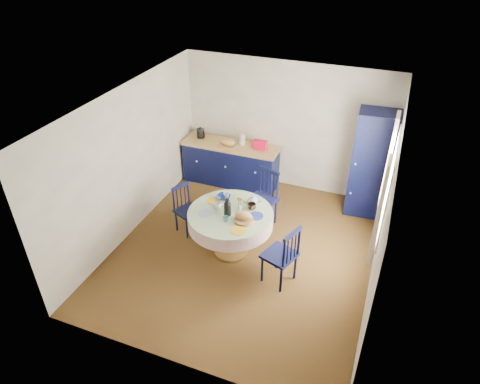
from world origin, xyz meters
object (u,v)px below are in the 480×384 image
Objects in this scene: chair_left at (186,209)px; mug_a at (217,206)px; mug_d at (226,196)px; chair_right at (282,255)px; chair_far at (263,198)px; mug_b at (226,219)px; pantry_cabinet at (371,165)px; cobalt_bowl at (223,197)px; mug_c at (252,206)px; dining_table at (231,219)px; kitchen_counter at (231,163)px.

chair_left is 6.36× the size of mug_a.
chair_right is at bearing -30.42° from mug_d.
chair_far is 7.61× the size of mug_a.
mug_a is 1.50× the size of mug_b.
mug_d is at bearing -101.16° from chair_right.
pantry_cabinet reaches higher than cobalt_bowl.
mug_a is 0.29m from cobalt_bowl.
chair_far is 0.83m from mug_c.
mug_c is 0.54m from cobalt_bowl.
mug_b is at bearing -76.87° from chair_right.
mug_c is at bearing 58.96° from mug_b.
chair_far is 1.03× the size of chair_right.
mug_a is (-0.24, 0.03, 0.18)m from dining_table.
mug_c is at bearing -16.80° from mug_d.
mug_a is at bearing 134.81° from mug_b.
dining_table reaches higher than chair_left.
chair_right is at bearing -16.75° from mug_a.
dining_table is 1.54× the size of chair_left.
chair_far reaches higher than mug_b.
chair_left is at bearing -93.89° from kitchen_counter.
chair_left is 9.05× the size of mug_d.
dining_table is (0.83, -2.02, 0.23)m from kitchen_counter.
chair_right is 7.40× the size of mug_a.
pantry_cabinet is 2.71m from dining_table.
kitchen_counter is 0.99× the size of pantry_cabinet.
dining_table reaches higher than cobalt_bowl.
mug_b is (-0.91, 0.10, 0.33)m from chair_right.
mug_d is (-0.49, 0.15, -0.01)m from mug_c.
mug_b is at bearing -69.72° from kitchen_counter.
chair_right is at bearing -19.26° from dining_table.
chair_right is (0.92, -0.32, -0.17)m from dining_table.
chair_left is 1.16m from mug_b.
mug_a is at bearing -161.04° from mug_c.
kitchen_counter is at bearing 109.89° from mug_d.
cobalt_bowl is (-1.18, 0.64, 0.32)m from chair_right.
kitchen_counter is at bearing 108.43° from cobalt_bowl.
chair_right is (0.72, -1.28, -0.01)m from chair_far.
mug_b is (0.01, -0.22, 0.17)m from dining_table.
chair_left is at bearing 151.05° from mug_b.
pantry_cabinet reaches higher than chair_far.
pantry_cabinet reaches higher than mug_c.
chair_left is at bearing -176.12° from mug_d.
pantry_cabinet is at bearing 47.07° from dining_table.
mug_d is 0.43× the size of cobalt_bowl.
dining_table is 0.30m from mug_a.
chair_left is 0.79m from cobalt_bowl.
mug_a is 1.01× the size of mug_c.
kitchen_counter is at bearing 106.36° from mug_a.
chair_far is at bearing 80.70° from mug_b.
dining_table is at bearing -90.01° from chair_right.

